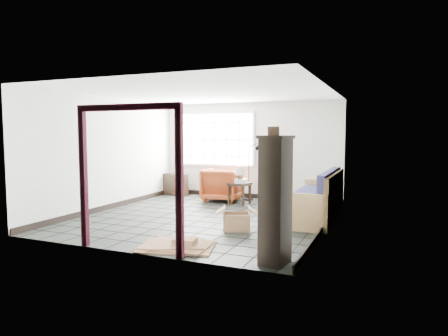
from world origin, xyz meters
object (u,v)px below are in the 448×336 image
at_px(side_table, 240,186).
at_px(armchair, 222,183).
at_px(futon_sofa, 318,202).
at_px(tall_shelf, 275,199).

bearing_deg(side_table, armchair, 155.98).
xyz_separation_m(futon_sofa, tall_shelf, (-0.07, -3.03, 0.52)).
distance_m(futon_sofa, tall_shelf, 3.08).
bearing_deg(side_table, tall_shelf, -63.50).
bearing_deg(tall_shelf, armchair, 128.48).
bearing_deg(futon_sofa, tall_shelf, -90.92).
bearing_deg(futon_sofa, armchair, 153.98).
relative_size(armchair, tall_shelf, 0.54).
bearing_deg(armchair, futon_sofa, 148.93).
relative_size(armchair, side_table, 1.74).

